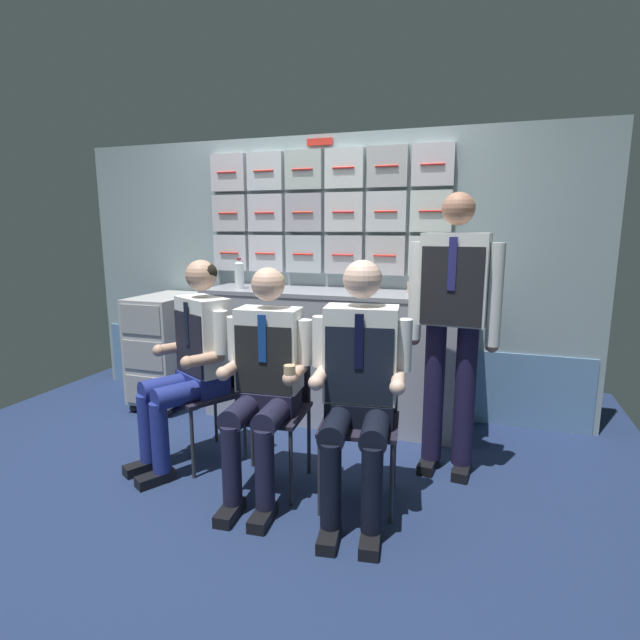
% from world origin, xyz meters
% --- Properties ---
extents(ground, '(4.80, 4.80, 0.04)m').
position_xyz_m(ground, '(0.00, 0.00, -0.02)').
color(ground, navy).
extents(galley_bulkhead, '(4.20, 0.14, 2.15)m').
position_xyz_m(galley_bulkhead, '(0.01, 1.37, 1.11)').
color(galley_bulkhead, '#8C9FA5').
rests_on(galley_bulkhead, ground).
extents(galley_counter, '(2.02, 0.53, 0.99)m').
position_xyz_m(galley_counter, '(0.24, 1.09, 0.50)').
color(galley_counter, '#9B9CA7').
rests_on(galley_counter, ground).
extents(service_trolley, '(0.40, 0.65, 0.91)m').
position_xyz_m(service_trolley, '(-1.18, 0.97, 0.49)').
color(service_trolley, black).
rests_on(service_trolley, ground).
extents(folding_chair_left, '(0.55, 0.55, 0.85)m').
position_xyz_m(folding_chair_left, '(-0.31, 0.26, 0.52)').
color(folding_chair_left, '#2D2D33').
rests_on(folding_chair_left, ground).
extents(crew_member_left, '(0.59, 0.68, 1.26)m').
position_xyz_m(crew_member_left, '(-0.39, 0.12, 0.70)').
color(crew_member_left, black).
rests_on(crew_member_left, ground).
extents(folding_chair_center, '(0.43, 0.43, 0.85)m').
position_xyz_m(folding_chair_center, '(0.16, 0.11, 0.52)').
color(folding_chair_center, '#2D2D33').
rests_on(folding_chair_center, ground).
extents(crew_member_center, '(0.48, 0.61, 1.24)m').
position_xyz_m(crew_member_center, '(0.17, -0.06, 0.68)').
color(crew_member_center, black).
rests_on(crew_member_center, ground).
extents(folding_chair_right, '(0.45, 0.45, 0.85)m').
position_xyz_m(folding_chair_right, '(0.67, 0.10, 0.52)').
color(folding_chair_right, '#2D2D33').
rests_on(folding_chair_right, ground).
extents(crew_member_right, '(0.52, 0.66, 1.29)m').
position_xyz_m(crew_member_right, '(0.70, -0.06, 0.72)').
color(crew_member_right, black).
rests_on(crew_member_right, ground).
extents(crew_member_standing, '(0.52, 0.29, 1.64)m').
position_xyz_m(crew_member_standing, '(1.11, 0.51, 0.97)').
color(crew_member_standing, black).
rests_on(crew_member_standing, ground).
extents(water_bottle_short, '(0.07, 0.07, 0.23)m').
position_xyz_m(water_bottle_short, '(-0.51, 1.00, 1.10)').
color(water_bottle_short, white).
rests_on(water_bottle_short, galley_counter).
extents(water_bottle_clear, '(0.08, 0.08, 0.27)m').
position_xyz_m(water_bottle_clear, '(1.02, 1.22, 1.12)').
color(water_bottle_clear, '#4DA151').
rests_on(water_bottle_clear, galley_counter).
extents(espresso_cup_small, '(0.06, 0.06, 0.08)m').
position_xyz_m(espresso_cup_small, '(0.91, 1.13, 1.03)').
color(espresso_cup_small, white).
rests_on(espresso_cup_small, galley_counter).
extents(paper_cup_blue, '(0.07, 0.07, 0.08)m').
position_xyz_m(paper_cup_blue, '(0.78, 1.16, 1.03)').
color(paper_cup_blue, tan).
rests_on(paper_cup_blue, galley_counter).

